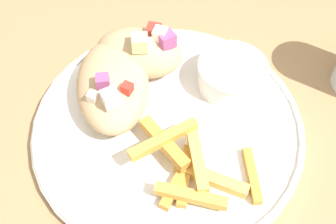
# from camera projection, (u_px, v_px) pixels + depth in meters

# --- Properties ---
(table) EXTENTS (1.46, 1.46, 0.75)m
(table) POSITION_uv_depth(u_px,v_px,m) (173.00, 174.00, 0.49)
(table) COLOR #9E7A51
(table) RESTS_ON ground_plane
(plate) EXTENTS (0.30, 0.30, 0.02)m
(plate) POSITION_uv_depth(u_px,v_px,m) (168.00, 125.00, 0.44)
(plate) COLOR white
(plate) RESTS_ON table
(pita_sandwich_near) EXTENTS (0.15, 0.15, 0.06)m
(pita_sandwich_near) POSITION_uv_depth(u_px,v_px,m) (113.00, 84.00, 0.44)
(pita_sandwich_near) COLOR tan
(pita_sandwich_near) RESTS_ON plate
(pita_sandwich_far) EXTENTS (0.12, 0.10, 0.07)m
(pita_sandwich_far) POSITION_uv_depth(u_px,v_px,m) (140.00, 52.00, 0.46)
(pita_sandwich_far) COLOR tan
(pita_sandwich_far) RESTS_ON plate
(fries_pile) EXTENTS (0.15, 0.11, 0.03)m
(fries_pile) POSITION_uv_depth(u_px,v_px,m) (191.00, 166.00, 0.39)
(fries_pile) COLOR gold
(fries_pile) RESTS_ON plate
(sauce_ramekin) EXTENTS (0.08, 0.08, 0.03)m
(sauce_ramekin) POSITION_uv_depth(u_px,v_px,m) (232.00, 73.00, 0.45)
(sauce_ramekin) COLOR white
(sauce_ramekin) RESTS_ON plate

